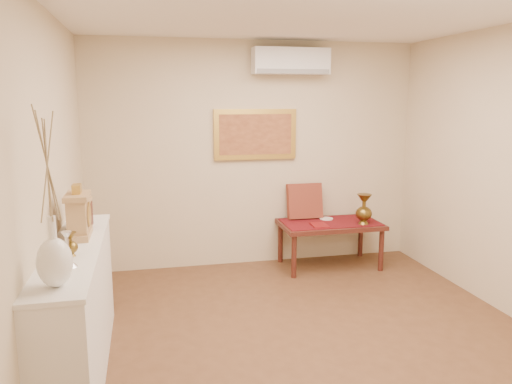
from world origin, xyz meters
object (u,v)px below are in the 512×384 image
object	(u,v)px
white_vase	(50,197)
brass_urn_tall	(364,206)
wooden_chest	(82,213)
low_table	(330,228)
mantel_clock	(79,215)
display_ledge	(79,311)

from	to	relation	value
white_vase	brass_urn_tall	size ratio (longest dim) A/B	2.36
wooden_chest	low_table	xyz separation A→B (m)	(2.67, 1.33, -0.62)
brass_urn_tall	mantel_clock	world-z (taller)	mantel_clock
mantel_clock	white_vase	bearing A→B (deg)	-90.46
display_ledge	low_table	size ratio (longest dim) A/B	1.68
brass_urn_tall	low_table	size ratio (longest dim) A/B	0.36
white_vase	mantel_clock	distance (m)	1.10
white_vase	brass_urn_tall	world-z (taller)	white_vase
wooden_chest	display_ledge	bearing A→B (deg)	-90.05
mantel_clock	low_table	bearing A→B (deg)	31.31
display_ledge	brass_urn_tall	bearing A→B (deg)	29.37
brass_urn_tall	wooden_chest	distance (m)	3.25
white_vase	brass_urn_tall	bearing A→B (deg)	39.46
white_vase	display_ledge	world-z (taller)	white_vase
brass_urn_tall	display_ledge	distance (m)	3.48
wooden_chest	low_table	distance (m)	3.05
low_table	brass_urn_tall	bearing A→B (deg)	-26.93
mantel_clock	low_table	size ratio (longest dim) A/B	0.34
white_vase	mantel_clock	size ratio (longest dim) A/B	2.52
white_vase	wooden_chest	distance (m)	1.39
brass_urn_tall	wooden_chest	size ratio (longest dim) A/B	1.79
display_ledge	wooden_chest	xyz separation A→B (m)	(0.00, 0.55, 0.61)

